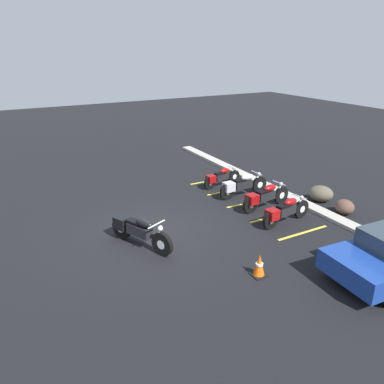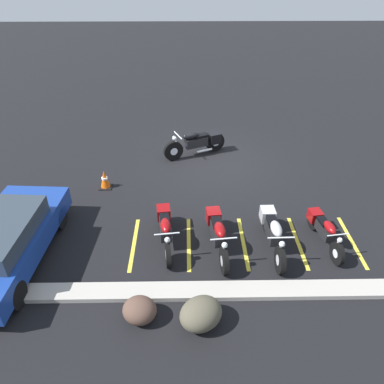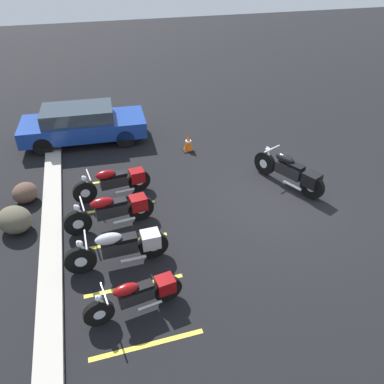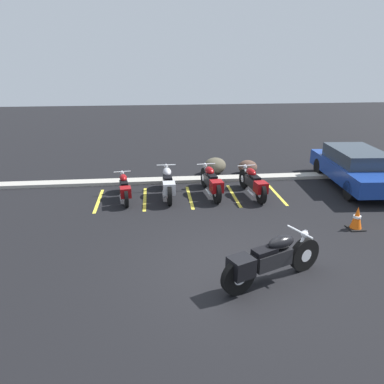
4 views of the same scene
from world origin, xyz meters
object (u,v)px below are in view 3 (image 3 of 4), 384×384
at_px(parked_bike_2, 114,210).
at_px(landscape_rock_0, 15,220).
at_px(parked_bike_3, 116,181).
at_px(landscape_rock_1, 25,193).
at_px(traffic_cone, 188,143).
at_px(car_blue, 82,123).
at_px(parked_bike_1, 123,247).
at_px(parked_bike_0, 139,295).
at_px(motorcycle_black_featured, 291,172).

relative_size(parked_bike_2, landscape_rock_0, 2.44).
xyz_separation_m(parked_bike_2, parked_bike_3, (1.35, -0.21, -0.02)).
height_order(parked_bike_2, landscape_rock_0, parked_bike_2).
bearing_deg(landscape_rock_0, landscape_rock_1, -6.57).
height_order(parked_bike_2, traffic_cone, parked_bike_2).
relative_size(parked_bike_3, traffic_cone, 3.54).
relative_size(parked_bike_3, car_blue, 0.50).
xyz_separation_m(landscape_rock_0, traffic_cone, (2.93, -5.34, -0.03)).
bearing_deg(parked_bike_1, parked_bike_2, -90.53).
bearing_deg(parked_bike_0, landscape_rock_0, -60.56).
xyz_separation_m(parked_bike_0, parked_bike_2, (2.80, 0.14, 0.06)).
bearing_deg(traffic_cone, landscape_rock_1, 107.61).
xyz_separation_m(car_blue, landscape_rock_0, (-4.70, 1.93, -0.36)).
xyz_separation_m(parked_bike_3, car_blue, (3.86, 0.69, 0.22)).
height_order(motorcycle_black_featured, car_blue, car_blue).
xyz_separation_m(parked_bike_1, landscape_rock_1, (3.21, 2.29, -0.21)).
relative_size(parked_bike_0, landscape_rock_0, 2.11).
height_order(parked_bike_2, landscape_rock_1, parked_bike_2).
xyz_separation_m(parked_bike_1, car_blue, (6.63, 0.50, 0.20)).
bearing_deg(parked_bike_2, car_blue, -90.85).
relative_size(motorcycle_black_featured, parked_bike_3, 1.04).
xyz_separation_m(parked_bike_2, landscape_rock_1, (1.79, 2.27, -0.20)).
xyz_separation_m(motorcycle_black_featured, parked_bike_1, (-1.78, 5.14, -0.03)).
relative_size(motorcycle_black_featured, landscape_rock_0, 2.47).
xyz_separation_m(parked_bike_0, traffic_cone, (6.25, -2.79, -0.12)).
bearing_deg(traffic_cone, car_blue, 62.55).
height_order(parked_bike_3, car_blue, car_blue).
relative_size(motorcycle_black_featured, parked_bike_1, 1.00).
height_order(landscape_rock_0, traffic_cone, landscape_rock_0).
height_order(parked_bike_1, car_blue, car_blue).
bearing_deg(parked_bike_1, traffic_cone, -122.11).
bearing_deg(parked_bike_0, car_blue, -93.73).
bearing_deg(landscape_rock_1, parked_bike_3, -99.98).
bearing_deg(parked_bike_3, landscape_rock_0, 11.03).
relative_size(parked_bike_0, parked_bike_2, 0.87).
relative_size(parked_bike_0, parked_bike_3, 0.89).
distance_m(parked_bike_1, car_blue, 6.66).
distance_m(landscape_rock_0, traffic_cone, 6.09).
relative_size(motorcycle_black_featured, car_blue, 0.52).
bearing_deg(landscape_rock_1, motorcycle_black_featured, -100.92).
height_order(motorcycle_black_featured, parked_bike_0, motorcycle_black_featured).
relative_size(motorcycle_black_featured, traffic_cone, 3.70).
distance_m(parked_bike_0, parked_bike_1, 1.39).
xyz_separation_m(motorcycle_black_featured, parked_bike_2, (-0.36, 5.16, -0.04)).
xyz_separation_m(landscape_rock_0, landscape_rock_1, (1.28, -0.15, -0.05)).
bearing_deg(car_blue, traffic_cone, -23.79).
xyz_separation_m(parked_bike_1, parked_bike_3, (2.78, -0.19, -0.02)).
distance_m(motorcycle_black_featured, parked_bike_0, 5.93).
height_order(parked_bike_0, traffic_cone, parked_bike_0).
xyz_separation_m(motorcycle_black_featured, landscape_rock_1, (1.43, 7.43, -0.24)).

